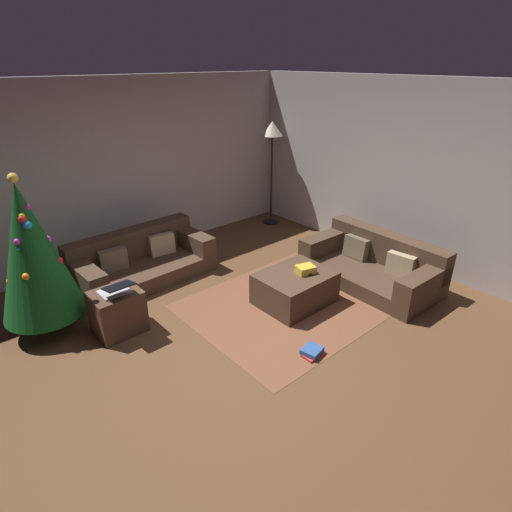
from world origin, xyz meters
name	(u,v)px	position (x,y,z in m)	size (l,w,h in m)	color
ground_plane	(252,348)	(0.00, 0.00, 0.00)	(6.40, 6.40, 0.00)	brown
rear_partition	(110,173)	(0.00, 3.14, 1.30)	(6.40, 0.12, 2.60)	#BCB7B2
corner_partition	(423,178)	(3.14, 0.00, 1.30)	(0.12, 6.40, 2.60)	#B5B0AB
couch_left	(141,261)	(-0.11, 2.24, 0.25)	(1.89, 0.95, 0.65)	#473323
couch_right	(374,265)	(2.25, 0.04, 0.24)	(1.00, 1.83, 0.63)	#473323
ottoman	(295,288)	(1.02, 0.36, 0.20)	(0.90, 0.71, 0.41)	#473323
gift_box	(306,269)	(1.13, 0.29, 0.45)	(0.21, 0.17, 0.09)	gold
tv_remote	(307,273)	(1.13, 0.27, 0.42)	(0.05, 0.16, 0.02)	black
christmas_tree	(32,252)	(-1.50, 1.77, 0.98)	(0.86, 0.86, 1.81)	brown
side_table	(118,312)	(-0.91, 1.24, 0.25)	(0.52, 0.44, 0.50)	#4C3323
laptop	(116,290)	(-0.91, 1.18, 0.56)	(0.31, 0.41, 0.18)	silver
book_stack	(312,352)	(0.40, -0.50, 0.04)	(0.23, 0.22, 0.08)	#B7332D
corner_lamp	(272,137)	(2.72, 2.62, 1.57)	(0.36, 0.36, 1.83)	black
area_rug	(294,302)	(1.02, 0.36, 0.00)	(2.60, 2.00, 0.01)	brown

